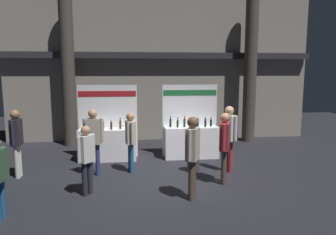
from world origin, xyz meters
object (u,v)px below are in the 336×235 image
object	(u,v)px
visitor_1	(131,137)
exhibitor_booth_0	(108,141)
visitor_0	(16,137)
visitor_7	(86,155)
visitor_2	(93,136)
visitor_4	(225,141)
visitor_5	(229,132)
exhibitor_booth_1	(191,139)
visitor_3	(193,151)
trash_bin	(193,160)

from	to	relation	value
visitor_1	exhibitor_booth_0	bearing A→B (deg)	17.03
visitor_0	visitor_7	size ratio (longest dim) A/B	1.13
visitor_2	visitor_4	world-z (taller)	visitor_2
exhibitor_booth_0	visitor_5	xyz separation A→B (m)	(3.43, -1.59, 0.52)
visitor_0	visitor_4	world-z (taller)	visitor_0
exhibitor_booth_1	visitor_1	world-z (taller)	exhibitor_booth_1
exhibitor_booth_1	visitor_1	bearing A→B (deg)	-145.28
exhibitor_booth_1	visitor_4	world-z (taller)	exhibitor_booth_1
visitor_5	visitor_2	bearing A→B (deg)	58.84
visitor_4	visitor_7	xyz separation A→B (m)	(-3.28, -0.39, -0.14)
exhibitor_booth_1	visitor_5	bearing A→B (deg)	-64.79
exhibitor_booth_1	visitor_3	distance (m)	3.49
trash_bin	visitor_5	world-z (taller)	visitor_5
visitor_2	visitor_5	bearing A→B (deg)	0.47
visitor_0	visitor_2	bearing A→B (deg)	89.59
trash_bin	visitor_5	size ratio (longest dim) A/B	0.35
visitor_4	visitor_5	size ratio (longest dim) A/B	0.97
visitor_3	visitor_7	xyz separation A→B (m)	(-2.32, 0.50, -0.16)
trash_bin	visitor_2	xyz separation A→B (m)	(-2.71, -0.06, 0.76)
exhibitor_booth_0	visitor_1	bearing A→B (deg)	-61.08
visitor_5	visitor_3	bearing A→B (deg)	112.72
exhibitor_booth_0	visitor_7	size ratio (longest dim) A/B	1.47
exhibitor_booth_0	exhibitor_booth_1	world-z (taller)	exhibitor_booth_0
exhibitor_booth_0	visitor_4	xyz separation A→B (m)	(3.05, -2.49, 0.47)
visitor_7	visitor_2	bearing A→B (deg)	40.44
exhibitor_booth_0	trash_bin	bearing A→B (deg)	-30.94
visitor_1	visitor_2	xyz separation A→B (m)	(-0.97, -0.22, 0.10)
visitor_2	visitor_4	xyz separation A→B (m)	(3.29, -0.95, -0.01)
visitor_0	visitor_5	bearing A→B (deg)	90.49
visitor_2	visitor_5	xyz separation A→B (m)	(3.67, -0.05, 0.04)
visitor_0	visitor_7	world-z (taller)	visitor_0
exhibitor_booth_1	visitor_1	size ratio (longest dim) A/B	1.41
visitor_2	visitor_5	size ratio (longest dim) A/B	0.98
exhibitor_booth_0	visitor_4	size ratio (longest dim) A/B	1.32
visitor_1	visitor_5	distance (m)	2.71
visitor_0	trash_bin	bearing A→B (deg)	91.60
visitor_0	visitor_4	bearing A→B (deg)	80.73
trash_bin	visitor_0	size ratio (longest dim) A/B	0.36
visitor_7	visitor_4	bearing A→B (deg)	-42.87
exhibitor_booth_1	visitor_3	size ratio (longest dim) A/B	1.28
visitor_4	visitor_5	world-z (taller)	visitor_5
visitor_1	exhibitor_booth_1	bearing A→B (deg)	-67.17
visitor_0	visitor_4	size ratio (longest dim) A/B	1.01
exhibitor_booth_0	exhibitor_booth_1	xyz separation A→B (m)	(2.67, 0.02, 0.00)
visitor_4	visitor_5	xyz separation A→B (m)	(0.38, 0.90, 0.04)
visitor_2	visitor_3	world-z (taller)	visitor_3
visitor_1	visitor_7	bearing A→B (deg)	136.29
exhibitor_booth_1	visitor_5	size ratio (longest dim) A/B	1.27
exhibitor_booth_0	visitor_5	distance (m)	3.81
exhibitor_booth_1	visitor_0	distance (m)	5.14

